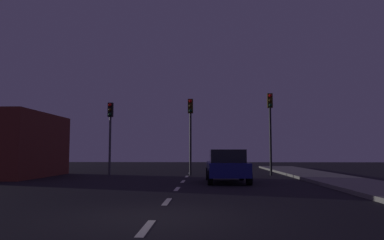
{
  "coord_description": "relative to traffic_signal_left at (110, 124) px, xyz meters",
  "views": [
    {
      "loc": [
        1.12,
        -8.38,
        1.41
      ],
      "look_at": [
        0.33,
        13.09,
        3.25
      ],
      "focal_mm": 35.46,
      "sensor_mm": 36.0,
      "label": 1
    }
  ],
  "objects": [
    {
      "name": "ground_plane",
      "position": [
        4.9,
        -8.19,
        -3.2
      ],
      "size": [
        80.0,
        80.0,
        0.0
      ],
      "primitive_type": "plane",
      "color": "black"
    },
    {
      "name": "sidewalk_curb_right",
      "position": [
        12.4,
        -8.19,
        -3.13
      ],
      "size": [
        3.0,
        40.0,
        0.15
      ],
      "primitive_type": "cube",
      "color": "gray",
      "rests_on": "ground_plane"
    },
    {
      "name": "lane_stripe_nearest",
      "position": [
        4.9,
        -16.39,
        -3.2
      ],
      "size": [
        0.16,
        1.6,
        0.01
      ],
      "primitive_type": "cube",
      "color": "silver",
      "rests_on": "ground_plane"
    },
    {
      "name": "lane_stripe_second",
      "position": [
        4.9,
        -12.59,
        -3.2
      ],
      "size": [
        0.16,
        1.6,
        0.01
      ],
      "primitive_type": "cube",
      "color": "silver",
      "rests_on": "ground_plane"
    },
    {
      "name": "lane_stripe_third",
      "position": [
        4.9,
        -8.79,
        -3.2
      ],
      "size": [
        0.16,
        1.6,
        0.01
      ],
      "primitive_type": "cube",
      "color": "silver",
      "rests_on": "ground_plane"
    },
    {
      "name": "lane_stripe_fourth",
      "position": [
        4.9,
        -4.99,
        -3.2
      ],
      "size": [
        0.16,
        1.6,
        0.01
      ],
      "primitive_type": "cube",
      "color": "silver",
      "rests_on": "ground_plane"
    },
    {
      "name": "lane_stripe_fifth",
      "position": [
        4.9,
        -1.19,
        -3.2
      ],
      "size": [
        0.16,
        1.6,
        0.01
      ],
      "primitive_type": "cube",
      "color": "silver",
      "rests_on": "ground_plane"
    },
    {
      "name": "lane_stripe_sixth",
      "position": [
        4.9,
        2.61,
        -3.2
      ],
      "size": [
        0.16,
        1.6,
        0.01
      ],
      "primitive_type": "cube",
      "color": "silver",
      "rests_on": "ground_plane"
    },
    {
      "name": "traffic_signal_left",
      "position": [
        0.0,
        0.0,
        0.0
      ],
      "size": [
        0.32,
        0.38,
        4.54
      ],
      "color": "#4C4C51",
      "rests_on": "ground_plane"
    },
    {
      "name": "traffic_signal_center",
      "position": [
        5.06,
        0.0,
        0.14
      ],
      "size": [
        0.32,
        0.38,
        4.76
      ],
      "color": "#2D2D30",
      "rests_on": "ground_plane"
    },
    {
      "name": "traffic_signal_right",
      "position": [
        10.02,
        0.0,
        0.35
      ],
      "size": [
        0.32,
        0.38,
        5.08
      ],
      "color": "black",
      "rests_on": "ground_plane"
    },
    {
      "name": "car_stopped_ahead",
      "position": [
        7.01,
        -5.61,
        -2.43
      ],
      "size": [
        1.99,
        4.08,
        1.54
      ],
      "color": "navy",
      "rests_on": "ground_plane"
    },
    {
      "name": "storefront_left",
      "position": [
        -5.8,
        -1.96,
        -1.37
      ],
      "size": [
        5.4,
        6.88,
        3.67
      ],
      "primitive_type": "cube",
      "color": "maroon",
      "rests_on": "ground_plane"
    }
  ]
}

